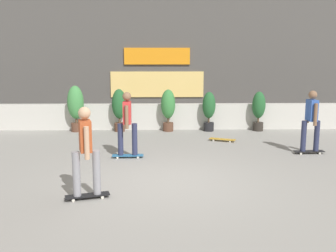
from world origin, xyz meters
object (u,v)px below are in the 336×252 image
object	(u,v)px
potted_plant_2	(168,107)
skater_mid_plaza	(86,149)
skater_by_wall_left	(127,122)
potted_plant_4	(259,109)
skater_far_right	(311,119)
potted_plant_3	(209,109)
potted_plant_1	(119,107)
skateboard_near_camera	(222,139)
potted_plant_0	(76,105)

from	to	relation	value
potted_plant_2	skater_mid_plaza	size ratio (longest dim) A/B	0.86
skater_by_wall_left	potted_plant_4	bearing A→B (deg)	40.39
potted_plant_2	skater_far_right	bearing A→B (deg)	-41.81
potted_plant_4	skater_by_wall_left	xyz separation A→B (m)	(-4.29, -3.65, 0.15)
potted_plant_2	potted_plant_3	bearing A→B (deg)	0.00
potted_plant_4	potted_plant_3	bearing A→B (deg)	180.00
potted_plant_1	skateboard_near_camera	world-z (taller)	potted_plant_1
potted_plant_4	skater_by_wall_left	world-z (taller)	skater_by_wall_left
potted_plant_0	potted_plant_4	distance (m)	6.37
skater_far_right	skater_mid_plaza	bearing A→B (deg)	-148.69
potted_plant_1	skater_by_wall_left	distance (m)	3.69
skater_far_right	skateboard_near_camera	xyz separation A→B (m)	(-2.08, 1.61, -0.88)
potted_plant_4	skateboard_near_camera	xyz separation A→B (m)	(-1.53, -1.72, -0.72)
potted_plant_1	skateboard_near_camera	xyz separation A→B (m)	(3.33, -1.72, -0.79)
potted_plant_0	skater_by_wall_left	world-z (taller)	skater_by_wall_left
potted_plant_4	skater_far_right	world-z (taller)	skater_far_right
potted_plant_2	potted_plant_3	world-z (taller)	potted_plant_2
potted_plant_2	potted_plant_0	bearing A→B (deg)	180.00
skater_far_right	skateboard_near_camera	world-z (taller)	skater_far_right
skater_mid_plaza	skater_far_right	xyz separation A→B (m)	(5.34, 3.25, 0.00)
potted_plant_3	skateboard_near_camera	bearing A→B (deg)	-82.98
potted_plant_1	potted_plant_3	world-z (taller)	potted_plant_1
potted_plant_3	skater_mid_plaza	size ratio (longest dim) A/B	0.81
potted_plant_0	potted_plant_3	size ratio (longest dim) A/B	1.16
potted_plant_0	skater_mid_plaza	xyz separation A→B (m)	(1.57, -6.57, 0.00)
potted_plant_4	skater_far_right	xyz separation A→B (m)	(0.55, -3.32, 0.15)
skater_far_right	skateboard_near_camera	distance (m)	2.77
potted_plant_0	potted_plant_2	distance (m)	3.20
potted_plant_1	potted_plant_2	distance (m)	1.70
skater_mid_plaza	skater_far_right	distance (m)	6.25
skater_far_right	potted_plant_1	bearing A→B (deg)	148.45
skater_by_wall_left	skateboard_near_camera	world-z (taller)	skater_by_wall_left
potted_plant_0	potted_plant_4	bearing A→B (deg)	-0.00
potted_plant_2	potted_plant_1	bearing A→B (deg)	180.00
potted_plant_0	skater_far_right	xyz separation A→B (m)	(6.91, -3.32, 0.00)
potted_plant_0	skater_by_wall_left	distance (m)	4.20
potted_plant_1	skater_far_right	bearing A→B (deg)	-31.55
potted_plant_1	skater_mid_plaza	xyz separation A→B (m)	(0.07, -6.57, 0.08)
potted_plant_2	potted_plant_3	xyz separation A→B (m)	(1.42, 0.00, -0.06)
potted_plant_0	potted_plant_2	world-z (taller)	potted_plant_0
potted_plant_1	skater_by_wall_left	world-z (taller)	skater_by_wall_left
potted_plant_1	skater_by_wall_left	bearing A→B (deg)	-81.04
potted_plant_0	skater_by_wall_left	xyz separation A→B (m)	(2.08, -3.65, 0.00)
potted_plant_4	potted_plant_0	bearing A→B (deg)	180.00
potted_plant_3	potted_plant_4	distance (m)	1.74
potted_plant_4	skater_mid_plaza	distance (m)	8.13
skateboard_near_camera	potted_plant_2	bearing A→B (deg)	133.59
potted_plant_0	potted_plant_4	xyz separation A→B (m)	(6.36, -0.00, -0.15)
skateboard_near_camera	potted_plant_0	bearing A→B (deg)	160.44
potted_plant_3	skater_by_wall_left	size ratio (longest dim) A/B	0.81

